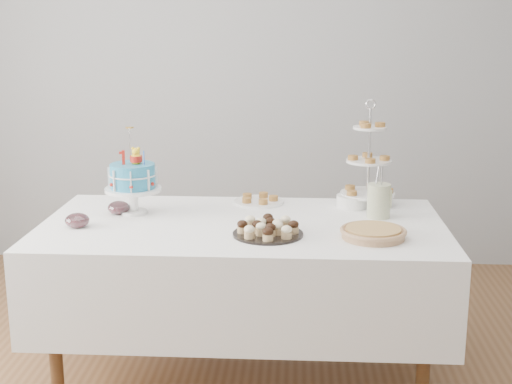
# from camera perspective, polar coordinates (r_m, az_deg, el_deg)

# --- Properties ---
(walls) EXTENTS (5.04, 4.04, 2.70)m
(walls) POSITION_cam_1_polar(r_m,az_deg,el_deg) (2.99, -1.57, 6.64)
(walls) COLOR #989B9D
(walls) RESTS_ON floor
(table) EXTENTS (1.92, 1.02, 0.77)m
(table) POSITION_cam_1_polar(r_m,az_deg,el_deg) (3.47, -1.06, -6.10)
(table) COLOR white
(table) RESTS_ON floor
(birthday_cake) EXTENTS (0.28, 0.28, 0.43)m
(birthday_cake) POSITION_cam_1_polar(r_m,az_deg,el_deg) (3.59, -9.78, 0.11)
(birthday_cake) COLOR white
(birthday_cake) RESTS_ON table
(cupcake_tray) EXTENTS (0.32, 0.32, 0.07)m
(cupcake_tray) POSITION_cam_1_polar(r_m,az_deg,el_deg) (3.20, 0.96, -2.87)
(cupcake_tray) COLOR black
(cupcake_tray) RESTS_ON table
(pie) EXTENTS (0.30, 0.30, 0.05)m
(pie) POSITION_cam_1_polar(r_m,az_deg,el_deg) (3.20, 9.36, -3.20)
(pie) COLOR tan
(pie) RESTS_ON table
(tiered_stand) EXTENTS (0.28, 0.28, 0.55)m
(tiered_stand) POSITION_cam_1_polar(r_m,az_deg,el_deg) (3.73, 9.00, 2.41)
(tiered_stand) COLOR silver
(tiered_stand) RESTS_ON table
(plate_stack) EXTENTS (0.16, 0.16, 0.06)m
(plate_stack) POSITION_cam_1_polar(r_m,az_deg,el_deg) (3.71, 7.70, -0.74)
(plate_stack) COLOR white
(plate_stack) RESTS_ON table
(pastry_plate) EXTENTS (0.27, 0.27, 0.04)m
(pastry_plate) POSITION_cam_1_polar(r_m,az_deg,el_deg) (3.77, 0.23, -0.63)
(pastry_plate) COLOR white
(pastry_plate) RESTS_ON table
(jam_bowl_a) EXTENTS (0.11, 0.11, 0.07)m
(jam_bowl_a) POSITION_cam_1_polar(r_m,az_deg,el_deg) (3.43, -14.11, -2.23)
(jam_bowl_a) COLOR silver
(jam_bowl_a) RESTS_ON table
(jam_bowl_b) EXTENTS (0.11, 0.11, 0.07)m
(jam_bowl_b) POSITION_cam_1_polar(r_m,az_deg,el_deg) (3.62, -10.93, -1.25)
(jam_bowl_b) COLOR silver
(jam_bowl_b) RESTS_ON table
(utensil_pitcher) EXTENTS (0.12, 0.11, 0.25)m
(utensil_pitcher) POSITION_cam_1_polar(r_m,az_deg,el_deg) (3.53, 9.80, -0.59)
(utensil_pitcher) COLOR #ECE6CC
(utensil_pitcher) RESTS_ON table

